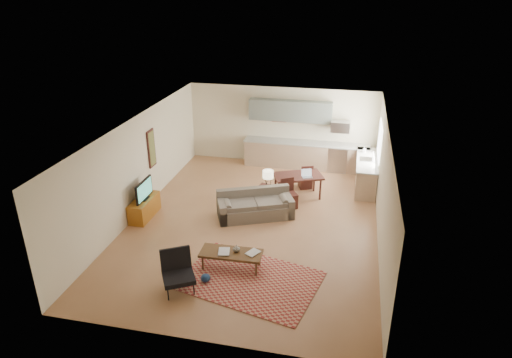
% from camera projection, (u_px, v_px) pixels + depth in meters
% --- Properties ---
extents(room, '(9.00, 9.00, 9.00)m').
position_uv_depth(room, '(254.00, 177.00, 11.77)').
color(room, '#9A6742').
rests_on(room, ground).
extents(kitchen_counter_back, '(4.26, 0.64, 0.92)m').
position_uv_depth(kitchen_counter_back, '(306.00, 155.00, 15.69)').
color(kitchen_counter_back, tan).
rests_on(kitchen_counter_back, ground).
extents(kitchen_counter_right, '(0.64, 2.26, 0.92)m').
position_uv_depth(kitchen_counter_right, '(366.00, 173.00, 14.24)').
color(kitchen_counter_right, tan).
rests_on(kitchen_counter_right, ground).
extents(kitchen_range, '(0.62, 0.62, 0.90)m').
position_uv_depth(kitchen_range, '(338.00, 158.00, 15.48)').
color(kitchen_range, '#A5A8AD').
rests_on(kitchen_range, ground).
extents(kitchen_microwave, '(0.62, 0.40, 0.35)m').
position_uv_depth(kitchen_microwave, '(340.00, 127.00, 15.05)').
color(kitchen_microwave, '#A5A8AD').
rests_on(kitchen_microwave, room).
extents(upper_cabinets, '(2.80, 0.34, 0.70)m').
position_uv_depth(upper_cabinets, '(290.00, 111.00, 15.34)').
color(upper_cabinets, slate).
rests_on(upper_cabinets, room).
extents(window_right, '(0.02, 1.40, 1.05)m').
position_uv_depth(window_right, '(380.00, 141.00, 13.74)').
color(window_right, white).
rests_on(window_right, room).
extents(wall_art_left, '(0.06, 0.42, 1.10)m').
position_uv_depth(wall_art_left, '(152.00, 148.00, 13.12)').
color(wall_art_left, olive).
rests_on(wall_art_left, room).
extents(triptych, '(1.70, 0.04, 0.50)m').
position_uv_depth(triptych, '(279.00, 115.00, 15.62)').
color(triptych, beige).
rests_on(triptych, room).
extents(rug, '(3.26, 2.60, 0.02)m').
position_uv_depth(rug, '(250.00, 280.00, 9.95)').
color(rug, maroon).
rests_on(rug, floor).
extents(sofa, '(2.32, 1.70, 0.74)m').
position_uv_depth(sofa, '(255.00, 205.00, 12.46)').
color(sofa, '#635A4D').
rests_on(sofa, floor).
extents(coffee_table, '(1.42, 0.59, 0.42)m').
position_uv_depth(coffee_table, '(231.00, 260.00, 10.30)').
color(coffee_table, '#442A12').
rests_on(coffee_table, floor).
extents(book_a, '(0.38, 0.43, 0.03)m').
position_uv_depth(book_a, '(218.00, 252.00, 10.21)').
color(book_a, maroon).
rests_on(book_a, coffee_table).
extents(book_b, '(0.49, 0.51, 0.02)m').
position_uv_depth(book_b, '(249.00, 251.00, 10.25)').
color(book_b, navy).
rests_on(book_b, coffee_table).
extents(vase, '(0.23, 0.23, 0.17)m').
position_uv_depth(vase, '(236.00, 248.00, 10.22)').
color(vase, black).
rests_on(vase, coffee_table).
extents(armchair, '(1.02, 1.02, 0.85)m').
position_uv_depth(armchair, '(178.00, 273.00, 9.48)').
color(armchair, black).
rests_on(armchair, floor).
extents(tv_credenza, '(0.45, 1.17, 0.54)m').
position_uv_depth(tv_credenza, '(144.00, 208.00, 12.51)').
color(tv_credenza, '#8E4F13').
rests_on(tv_credenza, floor).
extents(tv, '(0.09, 0.90, 0.54)m').
position_uv_depth(tv, '(144.00, 190.00, 12.28)').
color(tv, black).
rests_on(tv, tv_credenza).
extents(console_table, '(0.61, 0.48, 0.63)m').
position_uv_depth(console_table, '(268.00, 196.00, 13.05)').
color(console_table, '#391915').
rests_on(console_table, floor).
extents(table_lamp, '(0.35, 0.35, 0.50)m').
position_uv_depth(table_lamp, '(268.00, 178.00, 12.83)').
color(table_lamp, beige).
rests_on(table_lamp, console_table).
extents(dining_table, '(1.61, 1.29, 0.71)m').
position_uv_depth(dining_table, '(298.00, 186.00, 13.61)').
color(dining_table, '#391915').
rests_on(dining_table, floor).
extents(dining_chair_near, '(0.56, 0.57, 0.85)m').
position_uv_depth(dining_chair_near, '(289.00, 194.00, 12.96)').
color(dining_chair_near, '#391915').
rests_on(dining_chair_near, floor).
extents(dining_chair_far, '(0.50, 0.51, 0.79)m').
position_uv_depth(dining_chair_far, '(306.00, 176.00, 14.21)').
color(dining_chair_far, '#391915').
rests_on(dining_chair_far, floor).
extents(laptop, '(0.36, 0.32, 0.22)m').
position_uv_depth(laptop, '(307.00, 174.00, 13.28)').
color(laptop, '#A5A8AD').
rests_on(laptop, dining_table).
extents(soap_bottle, '(0.11, 0.12, 0.19)m').
position_uv_depth(soap_bottle, '(364.00, 150.00, 14.57)').
color(soap_bottle, beige).
rests_on(soap_bottle, kitchen_counter_right).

